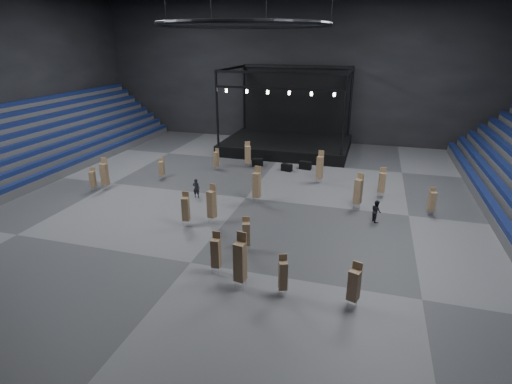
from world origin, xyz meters
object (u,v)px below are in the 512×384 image
(chair_stack_10, at_px, (320,167))
(man_center, at_px, (196,188))
(stage, at_px, (288,137))
(chair_stack_15, at_px, (212,204))
(crew_member, at_px, (376,211))
(chair_stack_12, at_px, (246,233))
(chair_stack_7, at_px, (283,275))
(flight_case_mid, at_px, (287,167))
(chair_stack_2, at_px, (186,208))
(flight_case_left, at_px, (257,162))
(chair_stack_8, at_px, (432,201))
(chair_stack_17, at_px, (240,261))
(chair_stack_11, at_px, (216,159))
(chair_stack_14, at_px, (354,284))
(chair_stack_5, at_px, (105,174))
(chair_stack_3, at_px, (248,154))
(chair_stack_13, at_px, (382,182))
(chair_stack_9, at_px, (358,191))
(flight_case_right, at_px, (305,165))
(chair_stack_16, at_px, (162,168))
(chair_stack_1, at_px, (216,252))
(chair_stack_0, at_px, (93,179))
(chair_stack_6, at_px, (257,184))

(chair_stack_10, distance_m, man_center, 11.07)
(stage, relative_size, chair_stack_15, 4.94)
(man_center, relative_size, crew_member, 1.00)
(chair_stack_12, bearing_deg, chair_stack_10, 59.86)
(crew_member, bearing_deg, chair_stack_7, 132.30)
(flight_case_mid, height_order, chair_stack_2, chair_stack_2)
(flight_case_left, bearing_deg, chair_stack_8, -27.45)
(chair_stack_17, xyz_separation_m, man_center, (-7.42, 11.01, -0.77))
(chair_stack_11, distance_m, chair_stack_14, 23.18)
(flight_case_mid, height_order, chair_stack_11, chair_stack_11)
(chair_stack_5, bearing_deg, chair_stack_12, -31.29)
(chair_stack_2, height_order, chair_stack_3, chair_stack_3)
(chair_stack_12, bearing_deg, chair_stack_3, 87.78)
(chair_stack_13, bearing_deg, chair_stack_7, -112.14)
(chair_stack_9, bearing_deg, flight_case_right, 143.34)
(chair_stack_5, bearing_deg, chair_stack_16, 43.85)
(chair_stack_1, height_order, chair_stack_11, chair_stack_1)
(chair_stack_0, height_order, chair_stack_17, chair_stack_17)
(flight_case_left, bearing_deg, flight_case_mid, -14.67)
(chair_stack_0, height_order, chair_stack_10, chair_stack_10)
(chair_stack_16, bearing_deg, flight_case_mid, 12.14)
(flight_case_right, distance_m, chair_stack_17, 21.03)
(chair_stack_5, relative_size, chair_stack_15, 0.99)
(chair_stack_12, distance_m, man_center, 9.71)
(stage, relative_size, chair_stack_9, 5.02)
(flight_case_left, bearing_deg, chair_stack_17, -76.24)
(flight_case_left, distance_m, chair_stack_15, 13.92)
(flight_case_mid, xyz_separation_m, chair_stack_17, (1.85, -19.90, 1.22))
(chair_stack_6, bearing_deg, chair_stack_12, -71.54)
(chair_stack_5, bearing_deg, chair_stack_7, -37.40)
(man_center, bearing_deg, crew_member, 173.35)
(chair_stack_15, bearing_deg, stage, 106.53)
(chair_stack_8, xyz_separation_m, chair_stack_15, (-14.83, -5.78, 0.34))
(chair_stack_14, height_order, crew_member, chair_stack_14)
(flight_case_left, bearing_deg, chair_stack_10, -27.20)
(chair_stack_12, height_order, crew_member, chair_stack_12)
(flight_case_right, relative_size, chair_stack_1, 0.48)
(chair_stack_1, relative_size, chair_stack_3, 0.93)
(chair_stack_3, distance_m, chair_stack_16, 8.60)
(chair_stack_12, distance_m, chair_stack_15, 4.64)
(chair_stack_2, distance_m, man_center, 5.25)
(chair_stack_6, height_order, chair_stack_17, chair_stack_17)
(flight_case_left, relative_size, chair_stack_8, 0.53)
(chair_stack_17, bearing_deg, chair_stack_16, 138.81)
(stage, relative_size, crew_member, 8.83)
(chair_stack_11, bearing_deg, flight_case_mid, 29.84)
(chair_stack_11, height_order, chair_stack_12, same)
(flight_case_mid, xyz_separation_m, chair_stack_2, (-4.07, -13.90, 0.91))
(flight_case_left, bearing_deg, chair_stack_3, -136.70)
(chair_stack_8, relative_size, crew_member, 1.31)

